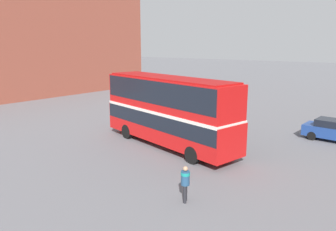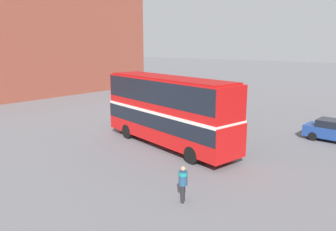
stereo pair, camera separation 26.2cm
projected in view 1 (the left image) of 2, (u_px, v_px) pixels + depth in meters
ground_plane at (178, 144)px, 23.05m from camera, size 240.00×240.00×0.00m
building_row_left at (20, 31)px, 43.94m from camera, size 11.29×35.78×17.19m
double_decker_bus at (168, 107)px, 21.99m from camera, size 11.43×4.64×4.74m
pedestrian_foreground at (185, 180)px, 14.31m from camera, size 0.55×0.55×1.66m
parked_car_kerb_near at (334, 130)px, 23.56m from camera, size 4.17×1.97×1.55m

